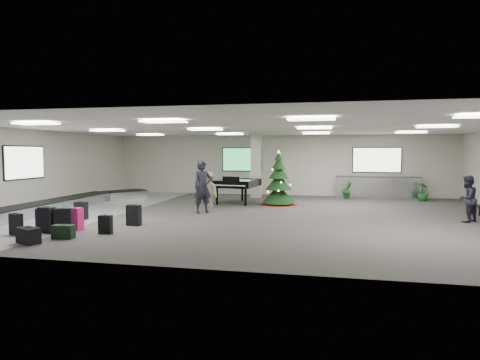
% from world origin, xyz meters
% --- Properties ---
extents(ground, '(18.00, 18.00, 0.00)m').
position_xyz_m(ground, '(0.00, 0.00, 0.00)').
color(ground, '#3C3937').
rests_on(ground, ground).
extents(room_envelope, '(18.02, 14.02, 3.21)m').
position_xyz_m(room_envelope, '(-0.38, 0.67, 2.33)').
color(room_envelope, '#B3B0A4').
rests_on(room_envelope, ground).
extents(baggage_carousel, '(2.28, 9.71, 0.43)m').
position_xyz_m(baggage_carousel, '(-7.84, -0.08, 0.21)').
color(baggage_carousel, silver).
rests_on(baggage_carousel, ground).
extents(service_counter, '(4.05, 0.65, 1.08)m').
position_xyz_m(service_counter, '(5.00, 6.65, 0.55)').
color(service_counter, silver).
rests_on(service_counter, ground).
extents(suitcase_0, '(0.52, 0.42, 0.72)m').
position_xyz_m(suitcase_0, '(-4.93, -4.39, 0.35)').
color(suitcase_0, black).
rests_on(suitcase_0, ground).
extents(suitcase_1, '(0.51, 0.33, 0.76)m').
position_xyz_m(suitcase_1, '(-5.36, -4.49, 0.37)').
color(suitcase_1, black).
rests_on(suitcase_1, ground).
extents(pink_suitcase, '(0.47, 0.35, 0.68)m').
position_xyz_m(pink_suitcase, '(-4.85, -3.90, 0.33)').
color(pink_suitcase, '#ED1F76').
rests_on(pink_suitcase, ground).
extents(suitcase_3, '(0.44, 0.26, 0.67)m').
position_xyz_m(suitcase_3, '(-3.49, -2.90, 0.32)').
color(suitcase_3, black).
rests_on(suitcase_3, ground).
extents(navy_suitcase, '(0.46, 0.31, 0.68)m').
position_xyz_m(navy_suitcase, '(-5.60, -4.28, 0.33)').
color(navy_suitcase, black).
rests_on(navy_suitcase, ground).
extents(suitcase_5, '(0.45, 0.36, 0.62)m').
position_xyz_m(suitcase_5, '(-6.03, -4.91, 0.30)').
color(suitcase_5, black).
rests_on(suitcase_5, ground).
extents(green_duffel, '(0.57, 0.33, 0.38)m').
position_xyz_m(green_duffel, '(-4.45, -5.06, 0.18)').
color(green_duffel, black).
rests_on(green_duffel, ground).
extents(suitcase_7, '(0.37, 0.20, 0.54)m').
position_xyz_m(suitcase_7, '(-3.68, -4.26, 0.26)').
color(suitcase_7, black).
rests_on(suitcase_7, ground).
extents(suitcase_8, '(0.41, 0.24, 0.62)m').
position_xyz_m(suitcase_8, '(-5.76, -2.25, 0.30)').
color(suitcase_8, black).
rests_on(suitcase_8, ground).
extents(black_duffel, '(0.70, 0.55, 0.43)m').
position_xyz_m(black_duffel, '(-4.93, -5.76, 0.20)').
color(black_duffel, black).
rests_on(black_duffel, ground).
extents(christmas_tree, '(1.69, 1.69, 2.41)m').
position_xyz_m(christmas_tree, '(0.43, 2.93, 0.83)').
color(christmas_tree, maroon).
rests_on(christmas_tree, ground).
extents(grand_piano, '(1.93, 2.37, 1.25)m').
position_xyz_m(grand_piano, '(-1.49, 3.11, 0.89)').
color(grand_piano, black).
rests_on(grand_piano, ground).
extents(traveler_a, '(0.85, 0.83, 1.98)m').
position_xyz_m(traveler_a, '(-2.11, -0.00, 0.99)').
color(traveler_a, black).
rests_on(traveler_a, ground).
extents(traveler_b, '(1.14, 1.00, 1.53)m').
position_xyz_m(traveler_b, '(-2.22, 1.17, 0.76)').
color(traveler_b, '#826E50').
rests_on(traveler_b, ground).
extents(traveler_bench, '(0.94, 0.93, 1.54)m').
position_xyz_m(traveler_bench, '(6.95, -0.16, 0.77)').
color(traveler_bench, black).
rests_on(traveler_bench, ground).
extents(potted_plant_left, '(0.59, 0.57, 0.84)m').
position_xyz_m(potted_plant_left, '(3.52, 5.79, 0.42)').
color(potted_plant_left, '#15421C').
rests_on(potted_plant_left, ground).
extents(potted_plant_right, '(0.67, 0.67, 0.87)m').
position_xyz_m(potted_plant_right, '(6.95, 5.69, 0.43)').
color(potted_plant_right, '#15421C').
rests_on(potted_plant_right, ground).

